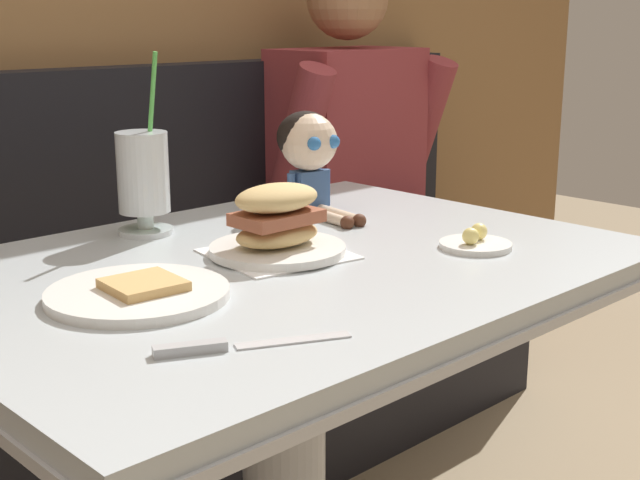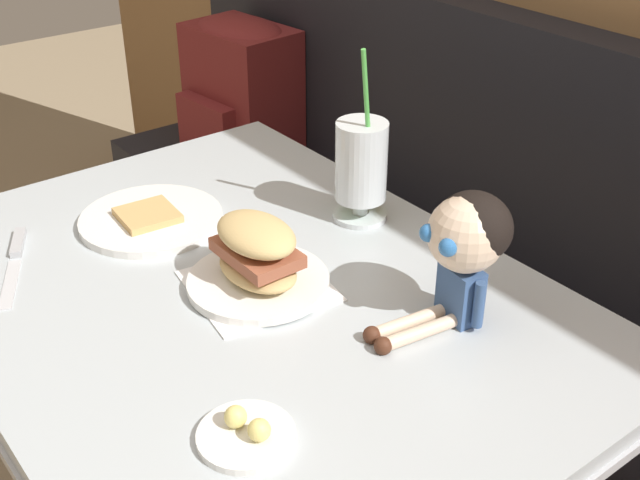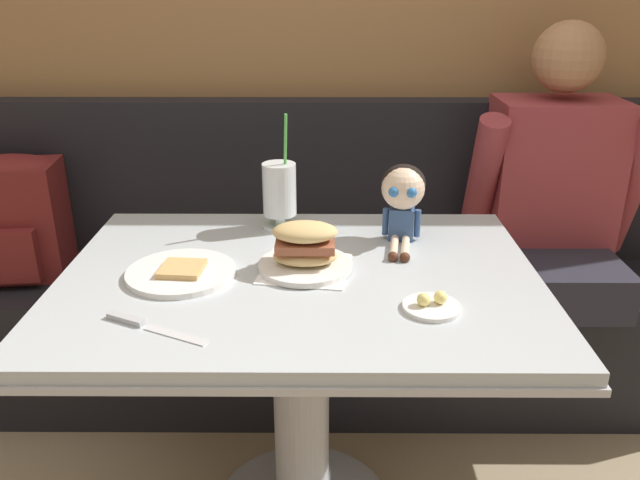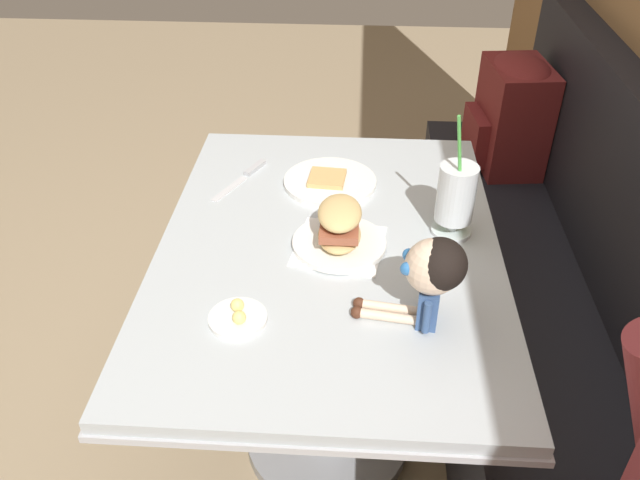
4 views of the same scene
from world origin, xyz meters
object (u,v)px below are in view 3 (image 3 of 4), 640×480
Objects in this scene: backpack at (14,215)px; diner_patron at (553,194)px; milkshake_glass at (279,193)px; seated_doll at (403,192)px; toast_plate at (181,272)px; butter_knife at (139,323)px; butter_saucer at (432,305)px; sandwich_plate at (305,251)px.

diner_patron is at bearing -0.74° from backpack.
milkshake_glass is 1.40× the size of seated_doll.
toast_plate is 0.79× the size of milkshake_glass.
seated_doll reaches higher than toast_plate.
butter_saucer is at bearing 6.75° from butter_knife.
milkshake_glass is 0.28m from sandwich_plate.
butter_saucer is at bearing -16.06° from toast_plate.
milkshake_glass reaches higher than butter_knife.
seated_doll is at bearing -18.08° from backpack.
seated_doll reaches higher than butter_knife.
milkshake_glass is 0.95m from backpack.
butter_knife is 0.54× the size of backpack.
butter_knife is at bearing -98.98° from toast_plate.
sandwich_plate is at bearing -74.27° from milkshake_glass.
butter_saucer is 0.40m from seated_doll.
sandwich_plate is 0.42m from butter_knife.
seated_doll is 1.28m from backpack.
diner_patron reaches higher than backpack.
toast_plate is at bearing 81.02° from butter_knife.
milkshake_glass reaches higher than butter_saucer.
seated_doll is 0.28× the size of diner_patron.
butter_saucer is at bearing -32.28° from backpack.
sandwich_plate is (0.08, -0.27, -0.05)m from milkshake_glass.
toast_plate is 1.14× the size of butter_knife.
diner_patron is (0.76, 0.56, -0.04)m from sandwich_plate.
sandwich_plate reaches higher than toast_plate.
diner_patron is at bearing 19.03° from milkshake_glass.
toast_plate is 0.62× the size of backpack.
backpack reaches higher than butter_saucer.
butter_saucer reaches higher than butter_knife.
diner_patron is (0.84, 0.29, -0.10)m from milkshake_glass.
sandwich_plate is at bearing 7.41° from toast_plate.
sandwich_plate is at bearing -143.94° from diner_patron.
diner_patron reaches higher than butter_saucer.
butter_saucer is 0.59m from butter_knife.
milkshake_glass is 2.63× the size of butter_saucer.
diner_patron is (0.50, 0.75, -0.01)m from butter_saucer.
diner_patron is (1.05, 0.59, -0.01)m from toast_plate.
seated_doll is (0.53, 0.22, 0.12)m from toast_plate.
toast_plate is 1.20m from diner_patron.
butter_knife is at bearing -52.75° from backpack.
milkshake_glass reaches higher than sandwich_plate.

